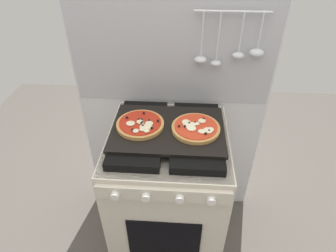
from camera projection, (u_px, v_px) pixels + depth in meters
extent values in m
plane|color=#4C4742|center=(168.00, 236.00, 1.92)|extent=(4.00, 4.00, 0.00)
cube|color=silver|center=(172.00, 113.00, 1.72)|extent=(1.10, 0.03, 1.55)
cube|color=#ADADB2|center=(172.00, 55.00, 1.48)|extent=(1.08, 0.00, 0.56)
cylinder|color=silver|center=(233.00, 11.00, 1.31)|extent=(0.36, 0.01, 0.01)
cylinder|color=silver|center=(202.00, 35.00, 1.38)|extent=(0.01, 0.01, 0.22)
ellipsoid|color=silver|center=(200.00, 60.00, 1.46)|extent=(0.07, 0.06, 0.04)
cylinder|color=silver|center=(219.00, 37.00, 1.38)|extent=(0.01, 0.01, 0.24)
ellipsoid|color=silver|center=(216.00, 63.00, 1.46)|extent=(0.05, 0.05, 0.03)
cylinder|color=silver|center=(242.00, 33.00, 1.36)|extent=(0.01, 0.01, 0.19)
ellipsoid|color=silver|center=(238.00, 55.00, 1.43)|extent=(0.06, 0.05, 0.03)
cylinder|color=silver|center=(261.00, 31.00, 1.35)|extent=(0.01, 0.01, 0.17)
ellipsoid|color=silver|center=(256.00, 53.00, 1.42)|extent=(0.07, 0.06, 0.04)
cube|color=beige|center=(168.00, 194.00, 1.66)|extent=(0.60, 0.60, 0.86)
cube|color=black|center=(168.00, 138.00, 1.41)|extent=(0.59, 0.59, 0.01)
cube|color=black|center=(140.00, 132.00, 1.40)|extent=(0.24, 0.51, 0.04)
cube|color=black|center=(197.00, 135.00, 1.38)|extent=(0.24, 0.51, 0.04)
cube|color=beige|center=(163.00, 194.00, 1.19)|extent=(0.58, 0.02, 0.07)
cylinder|color=silver|center=(115.00, 196.00, 1.19)|extent=(0.04, 0.02, 0.04)
cylinder|color=silver|center=(146.00, 197.00, 1.18)|extent=(0.04, 0.02, 0.04)
cylinder|color=silver|center=(180.00, 199.00, 1.17)|extent=(0.04, 0.02, 0.04)
cylinder|color=silver|center=(211.00, 201.00, 1.16)|extent=(0.04, 0.02, 0.04)
cube|color=black|center=(164.00, 240.00, 1.41)|extent=(0.36, 0.01, 0.28)
cube|color=black|center=(168.00, 129.00, 1.37)|extent=(0.54, 0.38, 0.02)
cylinder|color=#C18947|center=(140.00, 124.00, 1.38)|extent=(0.23, 0.23, 0.02)
cylinder|color=#AD2614|center=(140.00, 123.00, 1.37)|extent=(0.20, 0.20, 0.00)
ellipsoid|color=beige|center=(149.00, 123.00, 1.35)|extent=(0.04, 0.04, 0.01)
ellipsoid|color=beige|center=(142.00, 129.00, 1.32)|extent=(0.03, 0.02, 0.01)
ellipsoid|color=beige|center=(147.00, 130.00, 1.31)|extent=(0.03, 0.03, 0.01)
ellipsoid|color=beige|center=(131.00, 123.00, 1.35)|extent=(0.04, 0.04, 0.01)
ellipsoid|color=beige|center=(140.00, 122.00, 1.37)|extent=(0.03, 0.04, 0.01)
ellipsoid|color=beige|center=(136.00, 131.00, 1.31)|extent=(0.03, 0.03, 0.01)
ellipsoid|color=beige|center=(141.00, 122.00, 1.36)|extent=(0.03, 0.03, 0.01)
ellipsoid|color=beige|center=(148.00, 127.00, 1.33)|extent=(0.04, 0.04, 0.01)
ellipsoid|color=beige|center=(144.00, 127.00, 1.33)|extent=(0.04, 0.04, 0.01)
sphere|color=black|center=(158.00, 121.00, 1.37)|extent=(0.01, 0.01, 0.01)
sphere|color=black|center=(152.00, 128.00, 1.32)|extent=(0.01, 0.01, 0.01)
sphere|color=black|center=(127.00, 117.00, 1.39)|extent=(0.01, 0.01, 0.01)
sphere|color=black|center=(149.00, 120.00, 1.37)|extent=(0.01, 0.01, 0.01)
sphere|color=black|center=(144.00, 113.00, 1.42)|extent=(0.01, 0.01, 0.01)
sphere|color=black|center=(142.00, 120.00, 1.38)|extent=(0.01, 0.01, 0.01)
sphere|color=black|center=(133.00, 129.00, 1.31)|extent=(0.01, 0.01, 0.01)
sphere|color=black|center=(143.00, 126.00, 1.33)|extent=(0.01, 0.01, 0.01)
sphere|color=black|center=(141.00, 123.00, 1.35)|extent=(0.01, 0.01, 0.01)
sphere|color=black|center=(139.00, 119.00, 1.38)|extent=(0.01, 0.01, 0.01)
sphere|color=black|center=(143.00, 122.00, 1.36)|extent=(0.01, 0.01, 0.01)
cylinder|color=#C18947|center=(196.00, 128.00, 1.35)|extent=(0.23, 0.23, 0.02)
cylinder|color=red|center=(196.00, 126.00, 1.34)|extent=(0.20, 0.20, 0.00)
ellipsoid|color=beige|center=(202.00, 131.00, 1.30)|extent=(0.04, 0.03, 0.01)
ellipsoid|color=beige|center=(192.00, 124.00, 1.35)|extent=(0.04, 0.03, 0.01)
ellipsoid|color=beige|center=(210.00, 129.00, 1.32)|extent=(0.03, 0.03, 0.01)
ellipsoid|color=beige|center=(202.00, 121.00, 1.37)|extent=(0.04, 0.03, 0.01)
ellipsoid|color=beige|center=(191.00, 128.00, 1.32)|extent=(0.04, 0.04, 0.01)
ellipsoid|color=beige|center=(188.00, 125.00, 1.34)|extent=(0.05, 0.05, 0.01)
ellipsoid|color=beige|center=(186.00, 122.00, 1.36)|extent=(0.04, 0.04, 0.01)
ellipsoid|color=beige|center=(208.00, 130.00, 1.31)|extent=(0.05, 0.05, 0.01)
ellipsoid|color=beige|center=(196.00, 124.00, 1.35)|extent=(0.03, 0.03, 0.01)
sphere|color=black|center=(185.00, 126.00, 1.33)|extent=(0.01, 0.01, 0.01)
sphere|color=black|center=(206.00, 133.00, 1.29)|extent=(0.01, 0.01, 0.01)
sphere|color=black|center=(204.00, 119.00, 1.38)|extent=(0.01, 0.01, 0.01)
sphere|color=black|center=(209.00, 131.00, 1.31)|extent=(0.01, 0.01, 0.01)
sphere|color=black|center=(195.00, 122.00, 1.36)|extent=(0.01, 0.01, 0.01)
sphere|color=black|center=(189.00, 123.00, 1.35)|extent=(0.01, 0.01, 0.01)
sphere|color=black|center=(179.00, 126.00, 1.33)|extent=(0.01, 0.01, 0.01)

